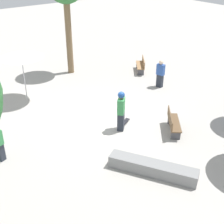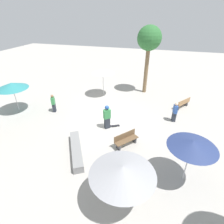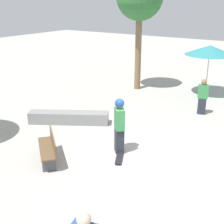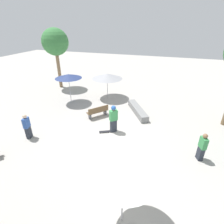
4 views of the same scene
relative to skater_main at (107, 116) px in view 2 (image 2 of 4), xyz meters
name	(u,v)px [view 2 (image 2 of 4)]	position (x,y,z in m)	size (l,w,h in m)	color
ground_plane	(111,121)	(-0.93, -0.01, -0.98)	(60.00, 60.00, 0.00)	#ADA8A0
skater_main	(107,116)	(0.00, 0.00, 0.00)	(0.52, 0.53, 1.81)	#282D38
skateboard	(114,126)	(-0.29, 0.44, -0.92)	(0.54, 0.80, 0.07)	black
concrete_ledge	(76,150)	(3.01, -0.96, -0.75)	(2.99, 2.08, 0.46)	gray
bench_near	(182,103)	(-4.70, 5.36, -0.55)	(1.54, 1.32, 0.85)	#47474C
bench_far	(126,140)	(1.47, 1.69, -0.55)	(1.51, 1.37, 0.85)	#47474C
shade_umbrella_navy	(193,144)	(3.24, 4.98, 1.32)	(2.19, 2.19, 2.47)	#B7B7BC
shade_umbrella_white	(103,71)	(-5.30, -2.05, 1.47)	(2.20, 2.20, 2.61)	#B7B7BC
shade_umbrella_grey	(123,170)	(5.26, 2.31, 1.03)	(2.69, 2.69, 2.23)	#B7B7BC
shade_umbrella_teal	(12,86)	(-0.26, -7.88, 1.31)	(2.43, 2.43, 2.52)	#B7B7BC
palm_tree_left	(149,40)	(-7.27, 1.77, 4.09)	(2.21, 2.21, 6.34)	brown
bystander_watching	(53,103)	(-1.04, -4.96, -0.21)	(0.48, 0.37, 1.54)	#282D38
bystander_far	(175,112)	(-2.28, 4.61, -0.19)	(0.47, 0.33, 1.58)	#282D38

